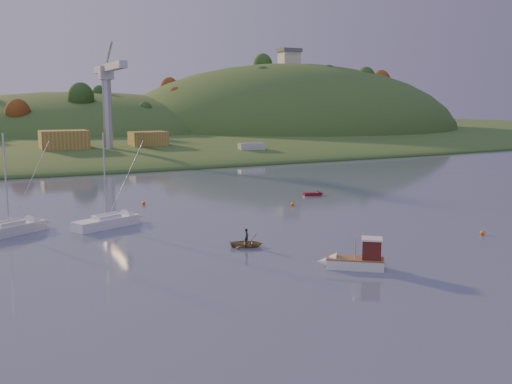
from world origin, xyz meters
name	(u,v)px	position (x,y,z in m)	size (l,w,h in m)	color
far_shore	(48,136)	(0.00, 230.00, 0.00)	(620.00, 220.00, 1.50)	#31461C
shore_slope	(72,147)	(0.00, 165.00, 0.00)	(640.00, 150.00, 7.00)	#31461C
hill_center	(81,138)	(10.00, 210.00, 0.00)	(140.00, 120.00, 36.00)	#31461C
hill_right	(289,135)	(95.00, 195.00, 0.00)	(150.00, 130.00, 60.00)	#31461C
hilltop_house	(289,56)	(95.00, 195.00, 33.40)	(9.00, 7.00, 6.45)	beige
hillside_trees	(63,143)	(0.00, 185.00, 0.00)	(280.00, 50.00, 32.00)	#1A4017
wharf	(120,153)	(5.00, 122.00, 1.20)	(42.00, 16.00, 2.40)	slate
shed_west	(64,140)	(-8.00, 123.00, 4.80)	(11.00, 8.00, 4.80)	olive
shed_east	(148,139)	(13.00, 124.00, 4.40)	(9.00, 7.00, 4.00)	olive
dock_crane	(108,88)	(2.00, 118.39, 17.17)	(3.20, 28.00, 20.30)	#B7B7BC
fishing_boat	(351,259)	(0.39, 17.26, 0.79)	(5.52, 4.76, 3.57)	silver
sailboat_near	(9,228)	(-24.75, 43.47, 0.71)	(7.82, 5.97, 10.73)	silver
sailboat_far	(107,221)	(-14.73, 42.58, 0.70)	(7.92, 5.11, 10.59)	white
canoe	(247,243)	(-4.39, 27.69, 0.33)	(2.26, 3.17, 0.66)	olive
paddler	(247,239)	(-4.39, 27.69, 0.78)	(0.57, 0.37, 1.56)	black
red_tender	(316,194)	(18.28, 51.11, 0.22)	(3.27, 1.77, 1.06)	maroon
work_vessel	(251,153)	(35.00, 108.00, 1.35)	(15.40, 7.38, 3.80)	#4E5B67
buoy_0	(483,233)	(20.07, 21.11, 0.25)	(0.50, 0.50, 0.50)	orange
buoy_1	(293,204)	(10.67, 44.94, 0.25)	(0.50, 0.50, 0.50)	orange
buoy_3	(144,203)	(-7.19, 54.75, 0.25)	(0.50, 0.50, 0.50)	orange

